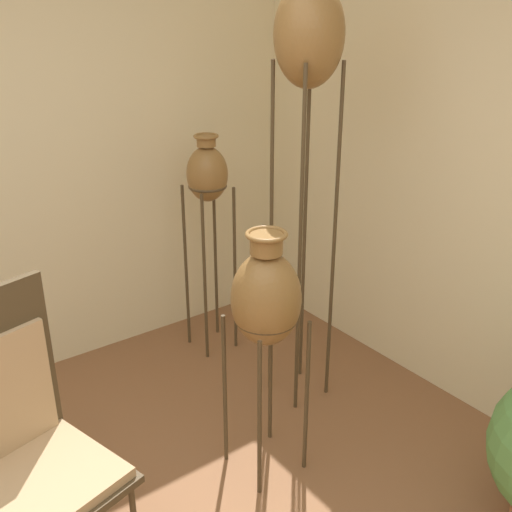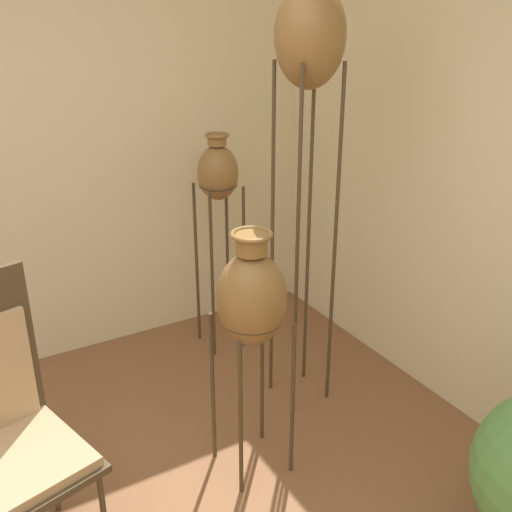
# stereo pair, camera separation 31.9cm
# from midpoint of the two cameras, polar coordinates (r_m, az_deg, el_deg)

# --- Properties ---
(vase_stand_tall) EXTENTS (0.34, 0.34, 2.30)m
(vase_stand_tall) POSITION_cam_midpoint_polar(r_m,az_deg,el_deg) (2.97, 8.40, 19.29)
(vase_stand_tall) COLOR #473823
(vase_stand_tall) RESTS_ON ground_plane
(vase_stand_medium) EXTENTS (0.25, 0.25, 1.42)m
(vase_stand_medium) POSITION_cam_midpoint_polar(r_m,az_deg,el_deg) (3.65, -1.14, 7.32)
(vase_stand_medium) COLOR #473823
(vase_stand_medium) RESTS_ON ground_plane
(vase_stand_short) EXTENTS (0.32, 0.32, 1.23)m
(vase_stand_short) POSITION_cam_midpoint_polar(r_m,az_deg,el_deg) (2.65, 3.05, -4.27)
(vase_stand_short) COLOR #473823
(vase_stand_short) RESTS_ON ground_plane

